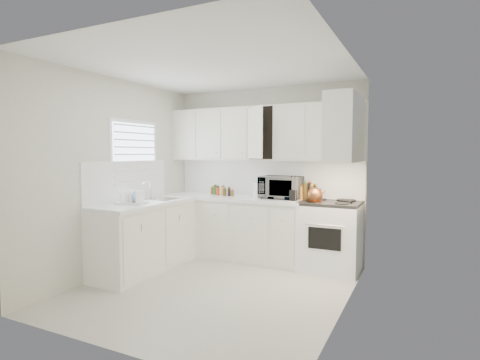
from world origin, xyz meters
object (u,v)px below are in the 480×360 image
Objects in this scene: stove at (330,227)px; microwave at (281,185)px; rice_cooker at (262,188)px; dish_rack at (132,196)px; tea_kettle at (315,194)px; utensil_crock at (293,188)px.

microwave is (-0.73, 0.04, 0.54)m from stove.
microwave is 0.32m from rice_cooker.
rice_cooker is 1.89m from dish_rack.
tea_kettle is 2.42m from dish_rack.
tea_kettle is (-0.18, -0.16, 0.46)m from stove.
rice_cooker reaches higher than tea_kettle.
stove is 2.69m from dish_rack.
microwave is at bearing 144.45° from tea_kettle.
utensil_crock is (-0.31, 0.04, 0.07)m from tea_kettle.
tea_kettle is 0.74× the size of utensil_crock.
stove is at bearing -3.33° from microwave.
rice_cooker is (-1.04, 0.07, 0.47)m from stove.
rice_cooker is 0.58m from utensil_crock.
utensil_crock is (-0.49, -0.12, 0.52)m from stove.
rice_cooker is 0.73× the size of dish_rack.
stove is 3.40× the size of dish_rack.
microwave reaches higher than rice_cooker.
stove is 0.73m from utensil_crock.
stove is at bearing 14.02° from utensil_crock.
microwave reaches higher than dish_rack.
tea_kettle is at bearing 12.68° from dish_rack.
utensil_crock is (0.24, -0.17, -0.02)m from microwave.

